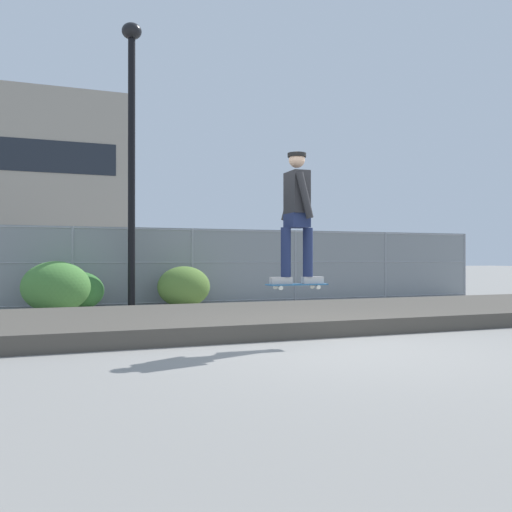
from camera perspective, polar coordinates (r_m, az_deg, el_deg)
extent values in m
plane|color=gray|center=(7.03, 7.68, -9.41)|extent=(120.00, 120.00, 0.00)
cube|color=#4C473F|center=(9.32, 0.11, -6.40)|extent=(16.64, 3.63, 0.24)
cube|color=#2D608C|center=(7.10, 4.25, -2.95)|extent=(0.80, 0.22, 0.02)
cylinder|color=silver|center=(7.29, 5.84, -3.16)|extent=(0.05, 0.03, 0.05)
cylinder|color=silver|center=(7.13, 6.46, -3.22)|extent=(0.05, 0.03, 0.05)
cylinder|color=silver|center=(7.09, 2.03, -3.24)|extent=(0.05, 0.03, 0.05)
cylinder|color=silver|center=(6.92, 2.57, -3.31)|extent=(0.05, 0.03, 0.05)
cube|color=#99999E|center=(7.21, 6.15, -3.02)|extent=(0.05, 0.14, 0.01)
cube|color=#99999E|center=(7.00, 2.30, -3.11)|extent=(0.05, 0.14, 0.01)
cube|color=#B2ADA8|center=(7.19, 5.86, -2.49)|extent=(0.28, 0.11, 0.09)
cube|color=#B2ADA8|center=(7.01, 2.60, -2.55)|extent=(0.28, 0.11, 0.09)
cylinder|color=#1E284C|center=(7.16, 5.38, 0.38)|extent=(0.13, 0.13, 0.63)
cylinder|color=#1E284C|center=(7.03, 3.10, 0.39)|extent=(0.13, 0.13, 0.63)
cube|color=#1E284C|center=(7.11, 4.25, 3.66)|extent=(0.25, 0.35, 0.18)
cube|color=#262628|center=(7.14, 4.25, 6.54)|extent=(0.23, 0.39, 0.54)
cylinder|color=#262628|center=(7.36, 3.48, 5.87)|extent=(0.23, 0.10, 0.58)
cylinder|color=#262628|center=(6.91, 5.07, 6.27)|extent=(0.23, 0.10, 0.58)
sphere|color=tan|center=(7.20, 4.25, 9.90)|extent=(0.21, 0.21, 0.21)
cylinder|color=black|center=(7.21, 4.25, 10.35)|extent=(0.24, 0.24, 0.05)
cylinder|color=gray|center=(13.13, -18.42, -1.07)|extent=(0.06, 0.06, 1.85)
cylinder|color=gray|center=(13.53, -6.62, -1.06)|extent=(0.06, 0.06, 1.85)
cylinder|color=gray|center=(14.45, 4.08, -1.01)|extent=(0.06, 0.06, 1.85)
cylinder|color=gray|center=(15.82, 13.22, -0.93)|extent=(0.06, 0.06, 1.85)
cylinder|color=gray|center=(17.51, 20.75, -0.86)|extent=(0.06, 0.06, 1.85)
cylinder|color=gray|center=(13.54, -6.62, 2.69)|extent=(16.61, 0.04, 0.04)
cylinder|color=gray|center=(13.52, -6.62, -0.67)|extent=(16.61, 0.04, 0.04)
cylinder|color=gray|center=(13.57, -6.62, -4.71)|extent=(16.61, 0.04, 0.04)
cube|color=gray|center=(13.53, -6.62, -1.06)|extent=(16.61, 0.01, 1.85)
cylinder|color=black|center=(12.72, -12.74, 8.29)|extent=(0.16, 0.16, 6.01)
ellipsoid|color=black|center=(13.56, -12.73, 21.72)|extent=(0.44, 0.44, 0.36)
cylinder|color=black|center=(17.00, -21.21, -2.92)|extent=(0.66, 0.28, 0.64)
cylinder|color=black|center=(15.30, -21.72, -3.22)|extent=(0.66, 0.28, 0.64)
cube|color=silver|center=(16.34, -5.59, -1.81)|extent=(4.48, 1.99, 0.70)
cube|color=#23282D|center=(16.27, -6.26, 0.54)|extent=(2.27, 1.70, 0.64)
cylinder|color=black|center=(17.61, -2.20, -2.84)|extent=(0.65, 0.27, 0.64)
cylinder|color=black|center=(16.03, 0.00, -3.10)|extent=(0.65, 0.27, 0.64)
cylinder|color=black|center=(16.82, -10.91, -2.96)|extent=(0.65, 0.27, 0.64)
cylinder|color=black|center=(15.16, -9.53, -3.26)|extent=(0.65, 0.27, 0.64)
ellipsoid|color=#477F38|center=(12.02, -19.96, -3.03)|extent=(1.37, 1.12, 1.06)
ellipsoid|color=#336B2D|center=(12.48, -17.88, -3.45)|extent=(1.08, 0.88, 0.83)
ellipsoid|color=#567A33|center=(12.74, -7.46, -3.16)|extent=(1.21, 0.99, 0.94)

